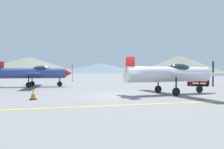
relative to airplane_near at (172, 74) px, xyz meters
The scene contains 10 objects.
ground_plane 3.97m from the airplane_near, behind, with size 400.00×400.00×0.00m, color slate.
apron_line_near 5.46m from the airplane_near, 134.87° to the right, with size 80.00×0.16×0.01m, color yellow.
apron_line_far 9.31m from the airplane_near, 113.89° to the left, with size 80.00×0.16×0.01m, color yellow.
airplane_near is the anchor object (origin of this frame).
airplane_mid 13.06m from the airplane_near, 135.74° to the left, with size 6.93×7.98×2.39m.
car_sedan 10.91m from the airplane_near, 45.64° to the left, with size 4.12×4.47×1.62m.
traffic_cone_front 8.70m from the airplane_near, behind, with size 0.36×0.36×0.59m.
hill_centerleft 140.46m from the airplane_near, 100.17° to the left, with size 67.73×67.73×10.49m, color slate.
hill_centerright 139.53m from the airplane_near, 80.70° to the left, with size 62.82×62.82×6.70m, color slate.
hill_right 141.63m from the airplane_near, 58.55° to the left, with size 58.97×58.97×11.83m, color slate.
Camera 1 is at (-3.67, -13.18, 1.54)m, focal length 35.32 mm.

